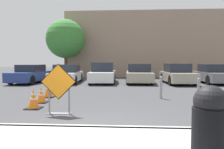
# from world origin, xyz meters

# --- Properties ---
(ground_plane) EXTENTS (96.00, 96.00, 0.00)m
(ground_plane) POSITION_xyz_m (0.00, 10.00, 0.00)
(ground_plane) COLOR #3D3D3F
(sidewalk_strip) EXTENTS (25.58, 2.27, 0.14)m
(sidewalk_strip) POSITION_xyz_m (0.00, -1.14, 0.07)
(sidewalk_strip) COLOR #999993
(sidewalk_strip) RESTS_ON ground_plane
(curb_lip) EXTENTS (25.58, 0.20, 0.14)m
(curb_lip) POSITION_xyz_m (0.00, 0.00, 0.07)
(curb_lip) COLOR #999993
(curb_lip) RESTS_ON ground_plane
(road_closed_sign) EXTENTS (1.10, 0.20, 1.55)m
(road_closed_sign) POSITION_xyz_m (-1.43, 1.61, 0.87)
(road_closed_sign) COLOR black
(road_closed_sign) RESTS_ON ground_plane
(traffic_cone_nearest) EXTENTS (0.51, 0.51, 0.68)m
(traffic_cone_nearest) POSITION_xyz_m (-2.54, 2.33, 0.33)
(traffic_cone_nearest) COLOR black
(traffic_cone_nearest) RESTS_ON ground_plane
(traffic_cone_second) EXTENTS (0.48, 0.48, 0.62)m
(traffic_cone_second) POSITION_xyz_m (-2.71, 3.43, 0.30)
(traffic_cone_second) COLOR black
(traffic_cone_second) RESTS_ON ground_plane
(traffic_cone_third) EXTENTS (0.51, 0.51, 0.80)m
(traffic_cone_third) POSITION_xyz_m (-2.88, 4.69, 0.39)
(traffic_cone_third) COLOR black
(traffic_cone_third) RESTS_ON ground_plane
(traffic_cone_fourth) EXTENTS (0.52, 0.52, 0.60)m
(traffic_cone_fourth) POSITION_xyz_m (-3.03, 5.91, 0.29)
(traffic_cone_fourth) COLOR black
(traffic_cone_fourth) RESTS_ON ground_plane
(traffic_cone_fifth) EXTENTS (0.40, 0.40, 0.69)m
(traffic_cone_fifth) POSITION_xyz_m (-3.24, 7.13, 0.33)
(traffic_cone_fifth) COLOR black
(traffic_cone_fifth) RESTS_ON ground_plane
(parked_car_nearest) EXTENTS (1.95, 4.38, 1.37)m
(parked_car_nearest) POSITION_xyz_m (-6.59, 11.13, 0.64)
(parked_car_nearest) COLOR navy
(parked_car_nearest) RESTS_ON ground_plane
(parked_car_second) EXTENTS (2.07, 4.19, 1.39)m
(parked_car_second) POSITION_xyz_m (-3.87, 11.34, 0.64)
(parked_car_second) COLOR white
(parked_car_second) RESTS_ON ground_plane
(parked_car_third) EXTENTS (1.90, 4.42, 1.53)m
(parked_car_third) POSITION_xyz_m (-1.13, 11.56, 0.69)
(parked_car_third) COLOR white
(parked_car_third) RESTS_ON ground_plane
(parked_car_fourth) EXTENTS (1.96, 4.47, 1.43)m
(parked_car_fourth) POSITION_xyz_m (1.60, 11.75, 0.66)
(parked_car_fourth) COLOR #A39984
(parked_car_fourth) RESTS_ON ground_plane
(parked_car_fifth) EXTENTS (1.98, 4.14, 1.46)m
(parked_car_fifth) POSITION_xyz_m (4.33, 11.15, 0.68)
(parked_car_fifth) COLOR #A39984
(parked_car_fifth) RESTS_ON ground_plane
(parked_car_sixth) EXTENTS (2.03, 4.12, 1.42)m
(parked_car_sixth) POSITION_xyz_m (7.06, 11.67, 0.66)
(parked_car_sixth) COLOR slate
(parked_car_sixth) RESTS_ON ground_plane
(trash_bin) EXTENTS (0.55, 0.55, 1.11)m
(trash_bin) POSITION_xyz_m (1.95, -1.40, 0.70)
(trash_bin) COLOR black
(trash_bin) RESTS_ON sidewalk_strip
(bollard_nearest) EXTENTS (0.12, 0.12, 0.99)m
(bollard_nearest) POSITION_xyz_m (2.14, 4.67, 0.52)
(bollard_nearest) COLOR gray
(bollard_nearest) RESTS_ON ground_plane
(bollard_second) EXTENTS (0.12, 0.12, 0.90)m
(bollard_second) POSITION_xyz_m (3.74, 4.67, 0.48)
(bollard_second) COLOR gray
(bollard_second) RESTS_ON ground_plane
(building_facade_backdrop) EXTENTS (18.21, 5.00, 6.87)m
(building_facade_backdrop) POSITION_xyz_m (3.26, 20.31, 3.44)
(building_facade_backdrop) COLOR gray
(building_facade_backdrop) RESTS_ON ground_plane
(street_tree_behind_lot) EXTENTS (3.84, 3.84, 5.78)m
(street_tree_behind_lot) POSITION_xyz_m (-5.38, 16.54, 3.84)
(street_tree_behind_lot) COLOR #513823
(street_tree_behind_lot) RESTS_ON ground_plane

